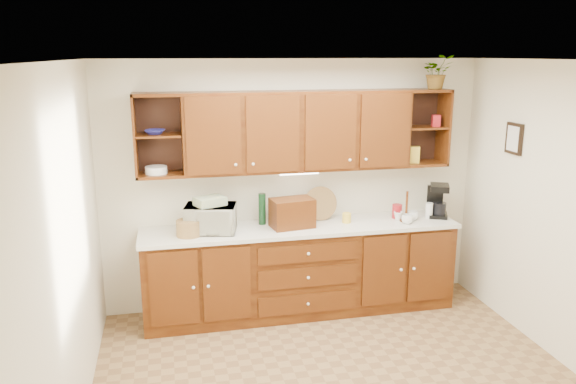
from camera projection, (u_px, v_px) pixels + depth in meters
name	position (u px, v px, depth m)	size (l,w,h in m)	color
ceiling	(350.00, 60.00, 3.96)	(4.00, 4.00, 0.00)	white
back_wall	(294.00, 185.00, 5.93)	(4.00, 4.00, 0.00)	beige
left_wall	(68.00, 255.00, 3.85)	(3.50, 3.50, 0.00)	beige
right_wall	(574.00, 219.00, 4.69)	(3.50, 3.50, 0.00)	beige
base_cabinets	(300.00, 270.00, 5.85)	(3.20, 0.60, 0.90)	#321205
countertop	(301.00, 228.00, 5.73)	(3.24, 0.64, 0.04)	silver
upper_cabinets	(299.00, 131.00, 5.64)	(3.20, 0.33, 0.80)	#321205
undercabinet_light	(299.00, 173.00, 5.68)	(0.40, 0.05, 0.03)	white
framed_picture	(514.00, 139.00, 5.40)	(0.03, 0.24, 0.30)	black
wicker_basket	(189.00, 228.00, 5.39)	(0.23, 0.23, 0.15)	olive
microwave	(211.00, 219.00, 5.49)	(0.49, 0.33, 0.27)	beige
towel_stack	(210.00, 201.00, 5.45)	(0.28, 0.20, 0.08)	#EEE470
wine_bottle	(262.00, 209.00, 5.73)	(0.07, 0.07, 0.32)	#103217
woven_tray	(320.00, 219.00, 5.93)	(0.36, 0.36, 0.02)	olive
bread_box	(292.00, 213.00, 5.64)	(0.42, 0.26, 0.29)	#321205
mug_tree	(406.00, 217.00, 5.86)	(0.29, 0.29, 0.32)	#321205
canister_red	(397.00, 211.00, 5.97)	(0.10, 0.10, 0.15)	#A8181F
canister_white	(429.00, 210.00, 5.97)	(0.08, 0.08, 0.16)	white
canister_yellow	(347.00, 218.00, 5.82)	(0.09, 0.09, 0.10)	yellow
coffee_maker	(438.00, 201.00, 6.02)	(0.27, 0.31, 0.35)	black
bowl_stack	(155.00, 132.00, 5.33)	(0.18, 0.18, 0.04)	navy
plate_stack	(156.00, 170.00, 5.41)	(0.21, 0.21, 0.07)	white
pantry_box_yellow	(415.00, 155.00, 5.93)	(0.10, 0.08, 0.17)	yellow
pantry_box_red	(436.00, 121.00, 5.89)	(0.08, 0.07, 0.12)	#A8181F
potted_plant	(437.00, 72.00, 5.74)	(0.31, 0.27, 0.34)	#999999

